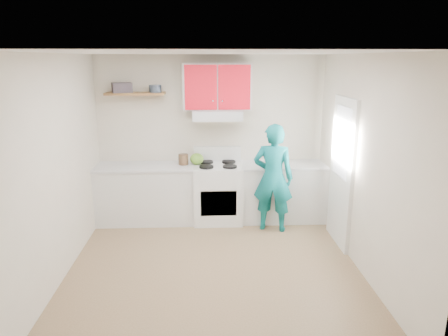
{
  "coord_description": "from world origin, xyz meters",
  "views": [
    {
      "loc": [
        -0.09,
        -4.61,
        2.55
      ],
      "look_at": [
        0.15,
        0.55,
        1.15
      ],
      "focal_mm": 32.76,
      "sensor_mm": 36.0,
      "label": 1
    }
  ],
  "objects_px": {
    "crock": "(183,160)",
    "person": "(273,178)",
    "kettle": "(197,159)",
    "stove": "(218,193)",
    "tin": "(155,89)"
  },
  "relations": [
    {
      "from": "person",
      "to": "tin",
      "type": "bearing_deg",
      "value": -2.01
    },
    {
      "from": "tin",
      "to": "person",
      "type": "bearing_deg",
      "value": -17.15
    },
    {
      "from": "kettle",
      "to": "stove",
      "type": "bearing_deg",
      "value": -30.96
    },
    {
      "from": "tin",
      "to": "crock",
      "type": "height_order",
      "value": "tin"
    },
    {
      "from": "stove",
      "to": "tin",
      "type": "distance_m",
      "value": 1.89
    },
    {
      "from": "stove",
      "to": "kettle",
      "type": "distance_m",
      "value": 0.64
    },
    {
      "from": "stove",
      "to": "crock",
      "type": "bearing_deg",
      "value": 173.71
    },
    {
      "from": "crock",
      "to": "kettle",
      "type": "bearing_deg",
      "value": -1.08
    },
    {
      "from": "tin",
      "to": "crock",
      "type": "xyz_separation_m",
      "value": [
        0.4,
        -0.08,
        -1.1
      ]
    },
    {
      "from": "stove",
      "to": "tin",
      "type": "bearing_deg",
      "value": 171.38
    },
    {
      "from": "crock",
      "to": "person",
      "type": "bearing_deg",
      "value": -18.71
    },
    {
      "from": "tin",
      "to": "person",
      "type": "height_order",
      "value": "tin"
    },
    {
      "from": "stove",
      "to": "crock",
      "type": "xyz_separation_m",
      "value": [
        -0.54,
        0.06,
        0.53
      ]
    },
    {
      "from": "stove",
      "to": "person",
      "type": "relative_size",
      "value": 0.56
    },
    {
      "from": "crock",
      "to": "person",
      "type": "height_order",
      "value": "person"
    }
  ]
}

